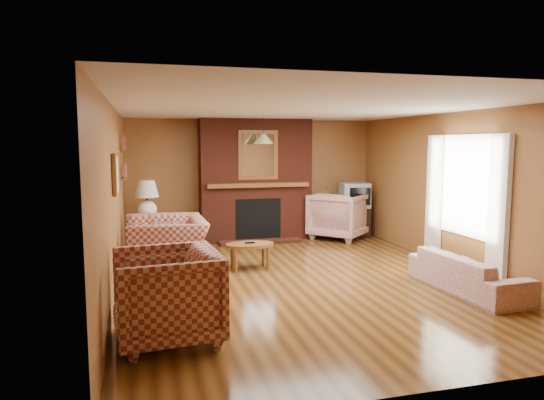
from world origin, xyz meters
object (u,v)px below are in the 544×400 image
object	(u,v)px
fireplace	(256,181)
plaid_loveseat	(166,246)
coffee_table	(250,247)
crt_tv	(354,195)
tv_stand	(354,222)
table_lamp	(147,198)
floral_armchair	(339,216)
plaid_armchair	(167,296)
side_table	(148,235)
floral_sofa	(468,273)

from	to	relation	value
fireplace	plaid_loveseat	world-z (taller)	fireplace
coffee_table	crt_tv	distance (m)	3.40
fireplace	crt_tv	xyz separation A→B (m)	(2.05, -0.19, -0.32)
tv_stand	coffee_table	bearing A→B (deg)	-137.27
fireplace	table_lamp	bearing A→B (deg)	-165.71
fireplace	tv_stand	bearing A→B (deg)	-5.15
plaid_loveseat	floral_armchair	xyz separation A→B (m)	(3.51, 1.89, 0.05)
table_lamp	plaid_armchair	bearing A→B (deg)	-87.94
plaid_armchair	tv_stand	bearing A→B (deg)	133.28
fireplace	coffee_table	world-z (taller)	fireplace
plaid_armchair	table_lamp	xyz separation A→B (m)	(-0.15, 4.18, 0.51)
crt_tv	plaid_loveseat	bearing A→B (deg)	-152.52
fireplace	crt_tv	distance (m)	2.08
plaid_loveseat	tv_stand	xyz separation A→B (m)	(3.90, 2.03, -0.11)
side_table	crt_tv	size ratio (longest dim) A/B	0.92
plaid_armchair	coffee_table	xyz separation A→B (m)	(1.35, 2.46, -0.11)
fireplace	plaid_armchair	world-z (taller)	fireplace
plaid_loveseat	floral_sofa	distance (m)	4.19
floral_sofa	floral_armchair	size ratio (longest dim) A/B	1.64
plaid_armchair	side_table	size ratio (longest dim) A/B	1.72
plaid_loveseat	tv_stand	world-z (taller)	plaid_loveseat
plaid_armchair	floral_armchair	xyz separation A→B (m)	(3.61, 4.38, 0.02)
fireplace	plaid_loveseat	xyz separation A→B (m)	(-1.85, -2.22, -0.76)
floral_sofa	table_lamp	xyz separation A→B (m)	(-4.00, 3.55, 0.72)
fireplace	table_lamp	size ratio (longest dim) A/B	3.48
plaid_loveseat	crt_tv	xyz separation A→B (m)	(3.90, 2.03, 0.44)
floral_armchair	side_table	size ratio (longest dim) A/B	1.78
floral_sofa	side_table	world-z (taller)	side_table
fireplace	floral_sofa	size ratio (longest dim) A/B	1.42
side_table	tv_stand	distance (m)	4.16
floral_sofa	table_lamp	size ratio (longest dim) A/B	2.45
plaid_armchair	table_lamp	world-z (taller)	table_lamp
plaid_armchair	floral_sofa	distance (m)	3.91
tv_stand	table_lamp	bearing A→B (deg)	-170.43
floral_armchair	tv_stand	size ratio (longest dim) A/B	1.69
coffee_table	tv_stand	bearing A→B (deg)	37.98
floral_armchair	side_table	xyz separation A→B (m)	(-3.76, -0.21, -0.18)
plaid_loveseat	plaid_armchair	distance (m)	2.50
table_lamp	tv_stand	distance (m)	4.22
plaid_armchair	crt_tv	xyz separation A→B (m)	(4.00, 4.52, 0.41)
plaid_loveseat	floral_sofa	size ratio (longest dim) A/B	0.76
plaid_armchair	fireplace	bearing A→B (deg)	152.26
side_table	tv_stand	world-z (taller)	tv_stand
floral_armchair	tv_stand	world-z (taller)	floral_armchair
side_table	table_lamp	distance (m)	0.67
tv_stand	crt_tv	xyz separation A→B (m)	(0.00, -0.01, 0.56)
plaid_armchair	tv_stand	size ratio (longest dim) A/B	1.64
floral_armchair	coffee_table	xyz separation A→B (m)	(-2.26, -1.93, -0.12)
plaid_armchair	tv_stand	world-z (taller)	plaid_armchair
coffee_table	fireplace	bearing A→B (deg)	75.02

